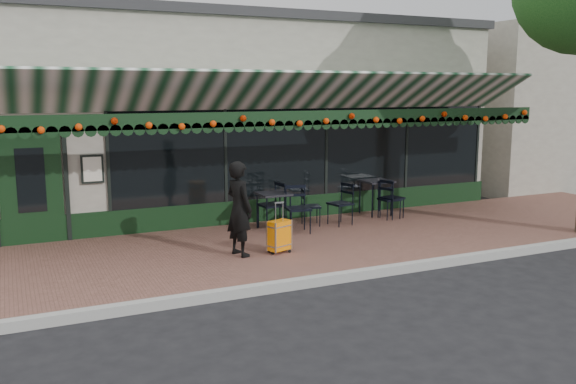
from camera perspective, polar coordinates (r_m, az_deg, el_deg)
name	(u,v)px	position (r m, az deg, el deg)	size (l,w,h in m)	color
ground	(365,276)	(10.10, 7.22, -7.83)	(80.00, 80.00, 0.00)	black
sidewalk	(310,244)	(11.75, 2.05, -4.88)	(18.00, 4.00, 0.15)	brown
curb	(368,273)	(10.01, 7.47, -7.55)	(18.00, 0.16, 0.15)	#9E9E99
restaurant_building	(213,117)	(16.81, -6.99, 7.00)	(12.00, 9.60, 4.50)	gray
neighbor_building_right	(555,106)	(24.30, 23.73, 7.35)	(12.00, 8.00, 4.80)	#ADA898
woman	(239,209)	(10.54, -4.59, -1.56)	(0.60, 0.40, 1.65)	black
suitcase	(279,236)	(10.78, -0.82, -4.14)	(0.45, 0.34, 0.90)	orange
cafe_table_a	(376,184)	(14.15, 8.27, 0.78)	(0.65, 0.65, 0.80)	black
cafe_table_b	(274,197)	(12.48, -1.36, -0.43)	(0.62, 0.62, 0.77)	black
chair_a_left	(340,204)	(13.01, 4.91, -1.13)	(0.45, 0.45, 0.90)	black
chair_a_right	(392,198)	(13.85, 9.71, -0.60)	(0.44, 0.44, 0.89)	black
chair_a_front	(389,200)	(13.80, 9.47, -0.71)	(0.42, 0.42, 0.85)	black
chair_b_left	(271,205)	(12.61, -1.59, -1.27)	(0.48, 0.48, 0.97)	black
chair_b_right	(311,207)	(12.92, 2.16, -1.40)	(0.40, 0.40, 0.80)	black
chair_b_front	(298,209)	(12.24, 0.95, -1.62)	(0.48, 0.48, 0.96)	black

